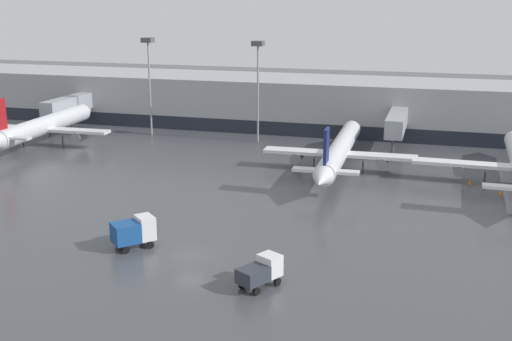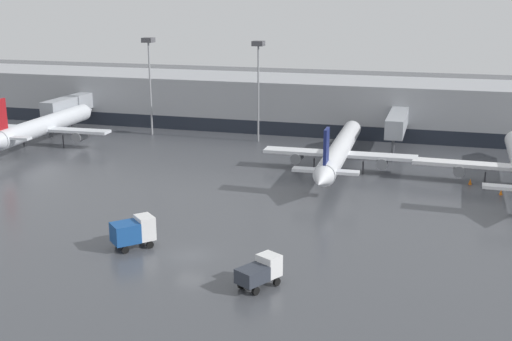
% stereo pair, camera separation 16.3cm
% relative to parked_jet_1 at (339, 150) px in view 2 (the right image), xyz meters
% --- Properties ---
extents(ground_plane, '(320.00, 320.00, 0.00)m').
position_rel_parked_jet_1_xyz_m(ground_plane, '(-8.47, -33.81, -2.87)').
color(ground_plane, '#424449').
extents(terminal_building, '(160.00, 29.38, 9.00)m').
position_rel_parked_jet_1_xyz_m(terminal_building, '(-8.58, 28.05, 1.63)').
color(terminal_building, '#9EA0A5').
rests_on(terminal_building, ground_plane).
extents(parked_jet_1, '(20.99, 35.43, 8.32)m').
position_rel_parked_jet_1_xyz_m(parked_jet_1, '(0.00, 0.00, 0.00)').
color(parked_jet_1, silver).
rests_on(parked_jet_1, ground_plane).
extents(parked_jet_2, '(22.36, 31.82, 9.15)m').
position_rel_parked_jet_1_xyz_m(parked_jet_2, '(-47.89, 2.17, 0.36)').
color(parked_jet_2, silver).
rests_on(parked_jet_2, ground_plane).
extents(service_truck_0, '(3.47, 4.29, 2.52)m').
position_rel_parked_jet_1_xyz_m(service_truck_0, '(-0.40, -38.29, -1.47)').
color(service_truck_0, '#2D333D').
rests_on(service_truck_0, ground_plane).
extents(service_truck_1, '(4.23, 4.32, 2.96)m').
position_rel_parked_jet_1_xyz_m(service_truck_1, '(-14.31, -33.37, -1.19)').
color(service_truck_1, '#19478C').
rests_on(service_truck_1, ground_plane).
extents(traffic_cone_3, '(0.44, 0.44, 0.66)m').
position_rel_parked_jet_1_xyz_m(traffic_cone_3, '(20.63, -5.61, -2.54)').
color(traffic_cone_3, orange).
rests_on(traffic_cone_3, ground_plane).
extents(traffic_cone_4, '(0.46, 0.46, 0.76)m').
position_rel_parked_jet_1_xyz_m(traffic_cone_4, '(17.18, -2.02, -2.49)').
color(traffic_cone_4, orange).
rests_on(traffic_cone_4, ground_plane).
extents(apron_light_mast_0, '(1.80, 1.80, 16.57)m').
position_rel_parked_jet_1_xyz_m(apron_light_mast_0, '(-35.11, 14.96, 10.37)').
color(apron_light_mast_0, gray).
rests_on(apron_light_mast_0, ground_plane).
extents(apron_light_mast_1, '(1.80, 1.80, 16.38)m').
position_rel_parked_jet_1_xyz_m(apron_light_mast_1, '(-15.84, 14.88, 10.24)').
color(apron_light_mast_1, gray).
rests_on(apron_light_mast_1, ground_plane).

